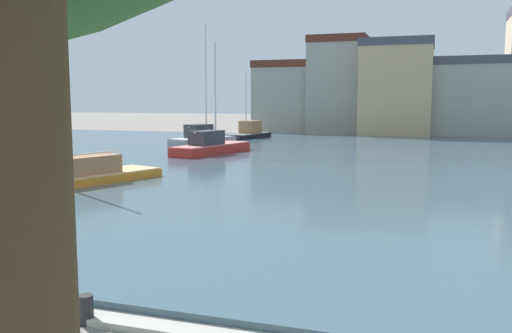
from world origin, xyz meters
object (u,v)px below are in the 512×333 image
object	(u,v)px
sailboat_red	(216,148)
sailboat_black	(246,134)
sailboat_orange	(60,181)
sailboat_grey	(206,139)
mooring_bollard	(86,310)

from	to	relation	value
sailboat_red	sailboat_black	size ratio (longest dim) A/B	1.12
sailboat_red	sailboat_black	distance (m)	14.81
sailboat_red	sailboat_orange	bearing A→B (deg)	-91.83
sailboat_black	sailboat_grey	bearing A→B (deg)	-94.70
sailboat_grey	sailboat_black	bearing A→B (deg)	85.30
sailboat_orange	sailboat_grey	distance (m)	21.90
sailboat_grey	mooring_bollard	distance (m)	34.44
sailboat_red	sailboat_black	xyz separation A→B (m)	(-2.98, 14.51, -0.02)
mooring_bollard	sailboat_red	bearing A→B (deg)	108.28
sailboat_orange	mooring_bollard	world-z (taller)	sailboat_orange
sailboat_orange	sailboat_black	world-z (taller)	sailboat_orange
sailboat_grey	mooring_bollard	xyz separation A→B (m)	(12.09, -32.25, -0.38)
sailboat_red	sailboat_black	bearing A→B (deg)	101.61
sailboat_red	sailboat_grey	xyz separation A→B (m)	(-3.63, 6.64, 0.03)
mooring_bollard	sailboat_orange	bearing A→B (deg)	130.21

